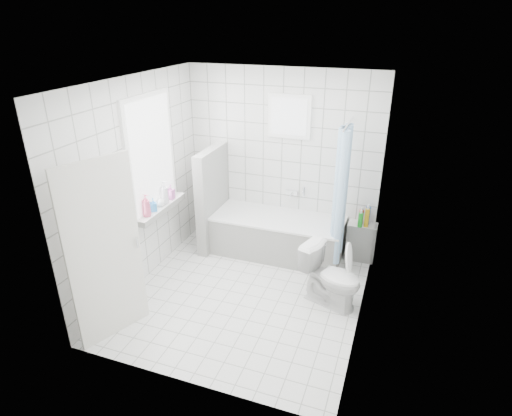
% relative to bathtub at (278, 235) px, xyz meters
% --- Properties ---
extents(ground, '(3.00, 3.00, 0.00)m').
position_rel_bathtub_xyz_m(ground, '(-0.08, -1.12, -0.29)').
color(ground, white).
rests_on(ground, ground).
extents(ceiling, '(3.00, 3.00, 0.00)m').
position_rel_bathtub_xyz_m(ceiling, '(-0.08, -1.12, 2.31)').
color(ceiling, white).
rests_on(ceiling, ground).
extents(wall_back, '(2.80, 0.02, 2.60)m').
position_rel_bathtub_xyz_m(wall_back, '(-0.08, 0.38, 1.01)').
color(wall_back, white).
rests_on(wall_back, ground).
extents(wall_front, '(2.80, 0.02, 2.60)m').
position_rel_bathtub_xyz_m(wall_front, '(-0.08, -2.62, 1.01)').
color(wall_front, white).
rests_on(wall_front, ground).
extents(wall_left, '(0.02, 3.00, 2.60)m').
position_rel_bathtub_xyz_m(wall_left, '(-1.48, -1.12, 1.01)').
color(wall_left, white).
rests_on(wall_left, ground).
extents(wall_right, '(0.02, 3.00, 2.60)m').
position_rel_bathtub_xyz_m(wall_right, '(1.32, -1.12, 1.01)').
color(wall_right, white).
rests_on(wall_right, ground).
extents(window_left, '(0.01, 0.90, 1.40)m').
position_rel_bathtub_xyz_m(window_left, '(-1.43, -0.82, 1.31)').
color(window_left, white).
rests_on(window_left, wall_left).
extents(window_back, '(0.50, 0.01, 0.50)m').
position_rel_bathtub_xyz_m(window_back, '(0.02, 0.33, 1.66)').
color(window_back, white).
rests_on(window_back, wall_back).
extents(window_sill, '(0.18, 1.02, 0.08)m').
position_rel_bathtub_xyz_m(window_sill, '(-1.39, -0.82, 0.57)').
color(window_sill, white).
rests_on(window_sill, wall_left).
extents(door, '(0.35, 0.75, 2.00)m').
position_rel_bathtub_xyz_m(door, '(-1.17, -2.24, 0.71)').
color(door, silver).
rests_on(door, ground).
extents(bathtub, '(1.86, 0.77, 0.58)m').
position_rel_bathtub_xyz_m(bathtub, '(0.00, 0.00, 0.00)').
color(bathtub, white).
rests_on(bathtub, ground).
extents(partition_wall, '(0.15, 0.85, 1.50)m').
position_rel_bathtub_xyz_m(partition_wall, '(-1.00, -0.05, 0.46)').
color(partition_wall, white).
rests_on(partition_wall, ground).
extents(tiled_ledge, '(0.40, 0.24, 0.55)m').
position_rel_bathtub_xyz_m(tiled_ledge, '(1.16, 0.25, -0.02)').
color(tiled_ledge, white).
rests_on(tiled_ledge, ground).
extents(toilet, '(0.82, 0.62, 0.74)m').
position_rel_bathtub_xyz_m(toilet, '(0.95, -0.93, 0.08)').
color(toilet, white).
rests_on(toilet, ground).
extents(curtain_rod, '(0.02, 0.80, 0.02)m').
position_rel_bathtub_xyz_m(curtain_rod, '(0.87, -0.02, 1.71)').
color(curtain_rod, silver).
rests_on(curtain_rod, wall_back).
extents(shower_curtain, '(0.14, 0.48, 1.78)m').
position_rel_bathtub_xyz_m(shower_curtain, '(0.87, -0.16, 0.81)').
color(shower_curtain, '#458ECD').
rests_on(shower_curtain, curtain_rod).
extents(tub_faucet, '(0.18, 0.06, 0.06)m').
position_rel_bathtub_xyz_m(tub_faucet, '(0.10, 0.33, 0.56)').
color(tub_faucet, silver).
rests_on(tub_faucet, wall_back).
extents(sill_bottles, '(0.17, 0.71, 0.31)m').
position_rel_bathtub_xyz_m(sill_bottles, '(-1.38, -0.87, 0.74)').
color(sill_bottles, silver).
rests_on(sill_bottles, window_sill).
extents(ledge_bottles, '(0.15, 0.19, 0.27)m').
position_rel_bathtub_xyz_m(ledge_bottles, '(1.17, 0.23, 0.38)').
color(ledge_bottles, gold).
rests_on(ledge_bottles, tiled_ledge).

